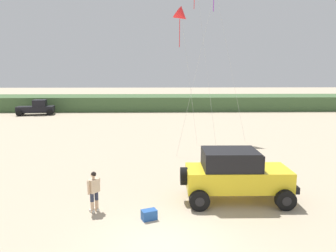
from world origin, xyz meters
The scene contains 7 objects.
ground_plane centered at (0.00, 0.00, 0.00)m, with size 220.00×220.00×0.00m, color tan.
dune_ridge centered at (-3.26, 39.29, 1.02)m, with size 90.00×7.85×2.05m, color #426038.
jeep centered at (3.18, 3.77, 1.20)m, with size 4.86×2.42×2.26m.
person_watching centered at (-2.74, 2.78, 0.94)m, with size 0.47×0.50×1.67m.
cooler_box centered at (-0.53, 2.01, 0.19)m, with size 0.56×0.36×0.38m, color #23519E.
distant_pickup centered at (-16.32, 33.01, 0.94)m, with size 4.86×3.12×1.98m.
kite_orange_streamer centered at (1.63, 16.40, 9.87)m, with size 1.90×2.25×10.57m.
Camera 1 is at (-0.11, -9.45, 5.53)m, focal length 34.24 mm.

